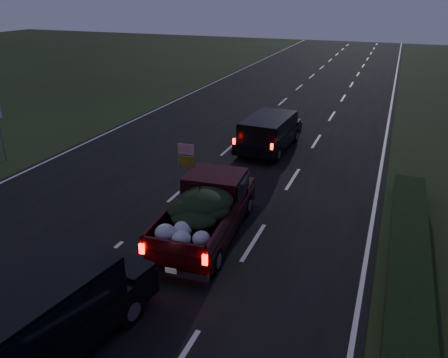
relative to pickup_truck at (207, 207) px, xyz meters
The scene contains 6 objects.
ground 3.37m from the pickup_truck, 131.63° to the right, with size 120.00×120.00×0.00m, color black.
road_asphalt 3.36m from the pickup_truck, 131.63° to the right, with size 14.00×120.00×0.02m, color black.
hedge_row 5.72m from the pickup_truck, ahead, with size 1.00×10.00×0.60m, color black.
pickup_truck is the anchor object (origin of this frame).
lead_suv 8.10m from the pickup_truck, 92.95° to the left, with size 2.08×4.56×1.29m.
rear_suv 5.91m from the pickup_truck, 102.32° to the right, with size 2.89×5.35×1.46m.
Camera 1 is at (6.81, -8.06, 6.80)m, focal length 35.00 mm.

